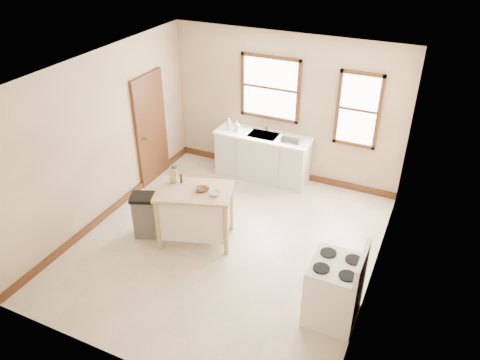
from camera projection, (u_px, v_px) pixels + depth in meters
name	position (u px, v px, depth m)	size (l,w,h in m)	color
floor	(227.00, 243.00, 7.49)	(5.00, 5.00, 0.00)	beige
ceiling	(223.00, 73.00, 6.06)	(5.00, 5.00, 0.00)	white
wall_back	(285.00, 108.00, 8.72)	(4.50, 0.04, 2.80)	#D2B98A
wall_left	(101.00, 139.00, 7.59)	(0.04, 5.00, 2.80)	#D2B98A
wall_right	(383.00, 204.00, 5.96)	(0.04, 5.00, 2.80)	#D2B98A
window_main	(270.00, 88.00, 8.64)	(1.17, 0.06, 1.22)	#39200F
window_side	(358.00, 110.00, 8.12)	(0.77, 0.06, 1.37)	#39200F
door_left	(151.00, 129.00, 8.77)	(0.06, 0.90, 2.10)	#39200F
baseboard_back	(281.00, 171.00, 9.39)	(4.50, 0.04, 0.12)	#39200F
baseboard_left	(114.00, 208.00, 8.27)	(0.04, 5.00, 0.12)	#39200F
sink_counter	(263.00, 156.00, 9.08)	(1.86, 0.62, 0.92)	beige
faucet	(267.00, 126.00, 8.93)	(0.03, 0.03, 0.22)	silver
soap_bottle_a	(229.00, 123.00, 9.01)	(0.09, 0.09, 0.23)	#B2B2B2
soap_bottle_b	(237.00, 126.00, 8.94)	(0.09, 0.09, 0.20)	#B2B2B2
dish_rack	(292.00, 139.00, 8.57)	(0.38, 0.29, 0.10)	silver
kitchen_island	(195.00, 215.00, 7.35)	(1.15, 0.73, 0.94)	tan
knife_block	(173.00, 176.00, 7.28)	(0.10, 0.10, 0.20)	tan
pepper_grinder	(181.00, 179.00, 7.25)	(0.04, 0.04, 0.15)	#441F12
bowl_a	(201.00, 189.00, 7.08)	(0.18, 0.18, 0.04)	brown
bowl_b	(204.00, 189.00, 7.09)	(0.17, 0.17, 0.04)	brown
bowl_c	(215.00, 194.00, 6.97)	(0.16, 0.16, 0.05)	silver
trash_bin	(145.00, 215.00, 7.51)	(0.39, 0.33, 0.75)	#575755
gas_stove	(335.00, 283.00, 5.91)	(0.70, 0.71, 1.14)	white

